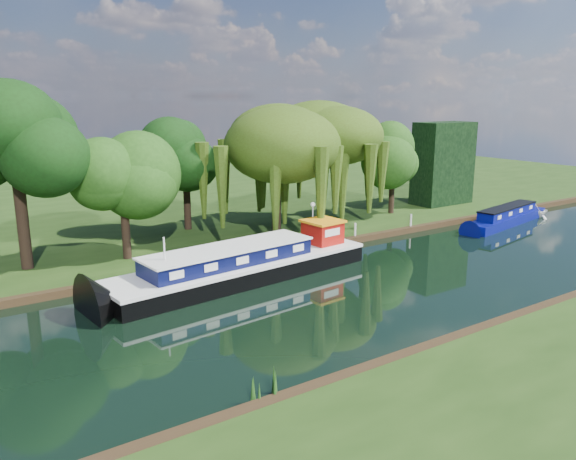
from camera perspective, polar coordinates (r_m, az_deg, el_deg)
ground at (r=35.61m, az=11.94°, el=-4.66°), size 120.00×120.00×0.00m
far_bank at (r=63.32m, az=-10.60°, el=3.51°), size 120.00×52.00×0.45m
dutch_barge at (r=34.26m, az=-4.45°, el=-3.55°), size 17.49×5.60×3.63m
narrowboat at (r=52.53m, az=21.34°, el=1.22°), size 11.87×4.06×1.71m
red_dinghy at (r=35.23m, az=-1.54°, el=-4.56°), size 3.74×2.79×0.74m
white_cruiser at (r=56.67m, az=23.86°, el=1.20°), size 3.15×2.91×1.38m
willow_left at (r=42.50m, az=-1.22°, el=8.56°), size 7.84×7.84×9.39m
willow_right at (r=45.58m, az=3.46°, el=8.74°), size 7.56×7.56×9.21m
tree_far_left at (r=37.51m, az=-16.51°, el=5.25°), size 4.93×4.93×7.95m
tree_far_back at (r=37.33m, az=-26.00°, el=7.06°), size 6.11×6.11×10.28m
tree_far_mid at (r=45.05m, az=-10.39°, el=7.07°), size 4.97×4.97×8.13m
tree_far_right at (r=51.59m, az=10.63°, el=7.07°), size 4.36×4.36×7.13m
conifer_hedge at (r=57.76m, az=15.47°, el=6.56°), size 6.00×3.00×8.00m
lamppost at (r=42.98m, az=2.53°, el=2.07°), size 0.36×0.36×2.56m
mooring_posts at (r=41.08m, az=3.13°, el=-0.58°), size 19.16×0.16×1.00m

